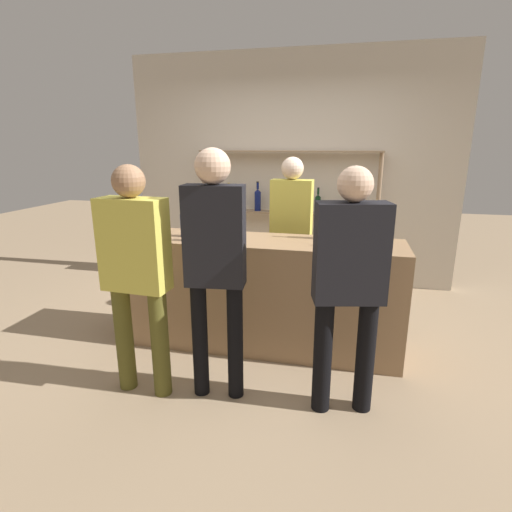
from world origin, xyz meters
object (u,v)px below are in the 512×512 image
Objects in this scene: wine_glass at (136,225)px; customer_center at (215,256)px; counter_bottle_1 at (319,225)px; counter_bottle_0 at (202,227)px; customer_left at (136,267)px; customer_right at (349,276)px; server_behind_counter at (291,226)px; counter_bottle_2 at (185,222)px; counter_bottle_3 at (375,230)px; cork_jar at (380,234)px.

customer_center reaches higher than wine_glass.
counter_bottle_1 is 2.08× the size of wine_glass.
customer_left is (-0.21, -0.70, -0.14)m from counter_bottle_0.
customer_left is 1.00× the size of customer_right.
counter_bottle_1 is 0.19× the size of server_behind_counter.
server_behind_counter reaches higher than customer_right.
customer_center is (0.53, -0.78, -0.05)m from counter_bottle_2.
customer_center is 0.55m from customer_left.
customer_right reaches higher than counter_bottle_3.
server_behind_counter reaches higher than customer_left.
counter_bottle_0 is 1.02m from server_behind_counter.
customer_center is at bearing 79.25° from customer_right.
wine_glass is (-0.59, -0.01, -0.02)m from counter_bottle_0.
customer_left is at bearing -106.89° from counter_bottle_0.
customer_center reaches higher than counter_bottle_1.
counter_bottle_2 is at bearing 28.24° from customer_center.
customer_left is (-1.56, -0.79, -0.16)m from counter_bottle_3.
counter_bottle_3 reaches higher than counter_bottle_0.
customer_left is at bearing -149.11° from cork_jar.
customer_left is at bearing 81.48° from customer_right.
counter_bottle_2 is at bearing -175.78° from cork_jar.
cork_jar is at bearing 10.62° from counter_bottle_0.
counter_bottle_2 reaches higher than wine_glass.
server_behind_counter is 1.72m from customer_left.
counter_bottle_2 reaches higher than counter_bottle_1.
counter_bottle_3 is 0.23× the size of server_behind_counter.
counter_bottle_2 is at bearing 48.97° from customer_right.
counter_bottle_0 reaches higher than counter_bottle_2.
customer_right is (1.39, -0.75, -0.14)m from counter_bottle_2.
customer_right is (0.56, -1.41, -0.02)m from server_behind_counter.
counter_bottle_0 is 0.20× the size of server_behind_counter.
cork_jar is (1.62, 0.12, -0.04)m from counter_bottle_2.
server_behind_counter is (0.61, 0.81, -0.12)m from counter_bottle_0.
counter_bottle_3 is at bearing 2.64° from wine_glass.
counter_bottle_3 is 2.32× the size of cork_jar.
customer_center is 1.06× the size of customer_left.
customer_center is 1.06× the size of customer_right.
server_behind_counter is at bearing -25.29° from customer_left.
customer_left reaches higher than counter_bottle_2.
counter_bottle_3 is (0.44, -0.24, 0.03)m from counter_bottle_1.
server_behind_counter reaches higher than wine_glass.
customer_center reaches higher than counter_bottle_3.
counter_bottle_0 is 1.43m from cork_jar.
counter_bottle_2 is 1.62m from cork_jar.
customer_right reaches higher than wine_glass.
counter_bottle_2 is 1.56m from counter_bottle_3.
cork_jar is (2.00, 0.27, -0.03)m from wine_glass.
customer_center is 0.86m from customer_right.
counter_bottle_1 is at bearing 151.51° from counter_bottle_3.
customer_left is 1.39m from customer_right.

